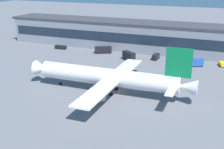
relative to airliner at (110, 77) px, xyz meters
name	(u,v)px	position (x,y,z in m)	size (l,w,h in m)	color
ground_plane	(121,91)	(2.90, 2.40, -5.45)	(600.00, 600.00, 0.00)	slate
terminal_building	(163,38)	(2.90, 62.37, 1.87)	(175.31, 19.87, 14.59)	gray
airliner	(110,77)	(0.00, 0.00, 0.00)	(57.21, 48.81, 17.21)	white
fuel_truck	(103,49)	(-23.92, 47.31, -3.56)	(8.74, 6.38, 3.35)	black
crew_van	(156,56)	(3.51, 45.87, -3.99)	(2.58, 5.34, 2.55)	black
belt_loader	(61,47)	(-48.59, 46.47, -4.29)	(6.48, 2.31, 1.95)	black
stair_truck	(196,62)	(22.46, 41.88, -3.47)	(6.44, 4.80, 3.55)	#2651A5
catering_truck	(129,56)	(-7.52, 39.28, -3.16)	(7.34, 6.37, 4.15)	black
pushback_tractor	(223,64)	(33.04, 46.85, -4.40)	(3.84, 5.34, 1.75)	yellow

